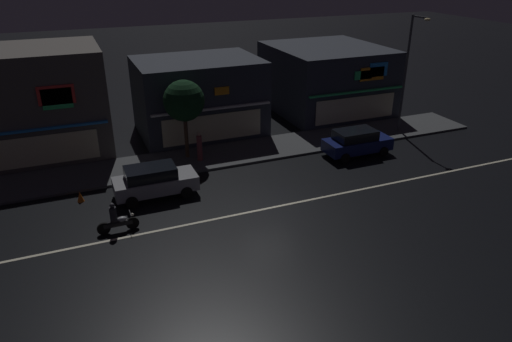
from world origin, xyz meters
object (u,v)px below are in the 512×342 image
(streetlamp_mid, at_px, (408,66))
(pedestrian_on_sidewalk, at_px, (200,147))
(motorcycle_lead, at_px, (116,220))
(traffic_cone, at_px, (80,197))
(parked_car_trailing, at_px, (154,181))
(parked_car_near_kerb, at_px, (357,142))

(streetlamp_mid, bearing_deg, pedestrian_on_sidewalk, 178.82)
(motorcycle_lead, height_order, traffic_cone, motorcycle_lead)
(streetlamp_mid, distance_m, motorcycle_lead, 21.84)
(streetlamp_mid, xyz_separation_m, parked_car_trailing, (-18.23, -3.07, -3.92))
(streetlamp_mid, bearing_deg, motorcycle_lead, -163.69)
(pedestrian_on_sidewalk, distance_m, parked_car_near_kerb, 9.91)
(streetlamp_mid, relative_size, motorcycle_lead, 4.21)
(motorcycle_lead, relative_size, traffic_cone, 3.45)
(motorcycle_lead, bearing_deg, parked_car_trailing, 44.34)
(parked_car_near_kerb, xyz_separation_m, traffic_cone, (-16.74, 0.04, -0.59))
(traffic_cone, bearing_deg, streetlamp_mid, 5.89)
(streetlamp_mid, bearing_deg, parked_car_near_kerb, -156.17)
(parked_car_near_kerb, height_order, motorcycle_lead, parked_car_near_kerb)
(parked_car_near_kerb, distance_m, motorcycle_lead, 15.80)
(motorcycle_lead, bearing_deg, streetlamp_mid, 9.16)
(parked_car_trailing, distance_m, motorcycle_lead, 3.78)
(parked_car_trailing, xyz_separation_m, traffic_cone, (-3.73, 0.81, -0.59))
(parked_car_trailing, height_order, motorcycle_lead, parked_car_trailing)
(pedestrian_on_sidewalk, bearing_deg, parked_car_near_kerb, -12.18)
(streetlamp_mid, relative_size, pedestrian_on_sidewalk, 4.43)
(motorcycle_lead, xyz_separation_m, traffic_cone, (-1.38, 3.76, -0.36))
(pedestrian_on_sidewalk, relative_size, traffic_cone, 3.28)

